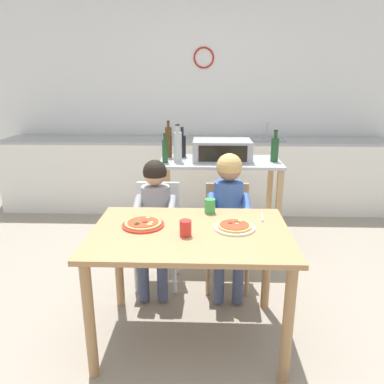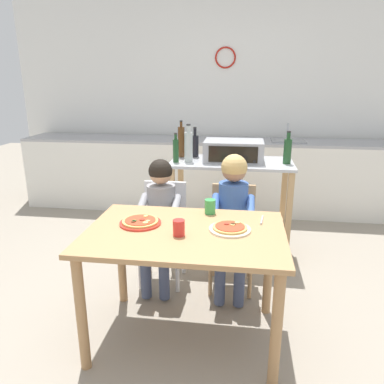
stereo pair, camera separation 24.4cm
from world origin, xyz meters
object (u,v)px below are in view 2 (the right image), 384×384
object	(u,v)px
bottle_squat_spirits	(189,146)
pizza_plate_cream	(230,228)
child_in_grey_shirt	(160,210)
drinking_cup_green	(210,207)
child_in_blue_striped_shirt	(233,209)
drinking_cup_red	(179,228)
toaster_oven	(234,151)
bottle_clear_vinegar	(176,150)
serving_spoon	(262,220)
dining_chair_right	(232,229)
bottle_brown_beer	(288,150)
dining_chair_left	(164,225)
bottle_dark_olive_oil	(195,145)
pizza_plate_red_rimmed	(140,222)
kitchen_island_cart	(231,193)
dining_table	(185,248)

from	to	relation	value
bottle_squat_spirits	pizza_plate_cream	xyz separation A→B (m)	(0.43, -1.17, -0.28)
child_in_grey_shirt	drinking_cup_green	xyz separation A→B (m)	(0.41, -0.28, 0.14)
child_in_blue_striped_shirt	drinking_cup_red	world-z (taller)	child_in_blue_striped_shirt
drinking_cup_green	child_in_grey_shirt	bearing A→B (deg)	145.99
toaster_oven	bottle_clear_vinegar	size ratio (longest dim) A/B	2.02
drinking_cup_red	pizza_plate_cream	bearing A→B (deg)	21.92
serving_spoon	bottle_clear_vinegar	bearing A→B (deg)	127.33
dining_chair_right	drinking_cup_red	xyz separation A→B (m)	(-0.29, -0.78, 0.32)
bottle_brown_beer	dining_chair_left	world-z (taller)	bottle_brown_beer
bottle_dark_olive_oil	child_in_grey_shirt	distance (m)	0.94
child_in_grey_shirt	bottle_clear_vinegar	bearing A→B (deg)	87.84
toaster_oven	drinking_cup_green	xyz separation A→B (m)	(-0.12, -1.00, -0.20)
bottle_squat_spirits	child_in_blue_striped_shirt	bearing A→B (deg)	-55.96
dining_chair_right	bottle_squat_spirits	bearing A→B (deg)	129.69
dining_chair_right	child_in_grey_shirt	world-z (taller)	child_in_grey_shirt
bottle_dark_olive_oil	dining_chair_left	world-z (taller)	bottle_dark_olive_oil
bottle_dark_olive_oil	child_in_blue_striped_shirt	size ratio (longest dim) A/B	0.26
bottle_dark_olive_oil	pizza_plate_cream	xyz separation A→B (m)	(0.40, -1.41, -0.25)
child_in_grey_shirt	drinking_cup_red	xyz separation A→B (m)	(0.27, -0.67, 0.14)
bottle_squat_spirits	bottle_brown_beer	size ratio (longest dim) A/B	1.18
bottle_dark_olive_oil	pizza_plate_red_rimmed	size ratio (longest dim) A/B	1.10
kitchen_island_cart	bottle_dark_olive_oil	bearing A→B (deg)	156.11
dining_chair_left	pizza_plate_cream	distance (m)	0.92
dining_chair_right	drinking_cup_green	distance (m)	0.52
bottle_clear_vinegar	kitchen_island_cart	bearing A→B (deg)	12.69
bottle_squat_spirits	pizza_plate_red_rimmed	world-z (taller)	bottle_squat_spirits
bottle_brown_beer	dining_chair_left	xyz separation A→B (m)	(-1.00, -0.55, -0.54)
dining_chair_right	drinking_cup_red	bearing A→B (deg)	-110.36
pizza_plate_red_rimmed	serving_spoon	distance (m)	0.77
dining_chair_left	drinking_cup_green	distance (m)	0.66
toaster_oven	bottle_dark_olive_oil	size ratio (longest dim) A/B	1.86
kitchen_island_cart	bottle_brown_beer	xyz separation A→B (m)	(0.49, -0.03, 0.42)
drinking_cup_green	toaster_oven	bearing A→B (deg)	83.21
bottle_squat_spirits	drinking_cup_red	size ratio (longest dim) A/B	3.60
bottle_brown_beer	drinking_cup_red	size ratio (longest dim) A/B	3.05
toaster_oven	child_in_blue_striped_shirt	world-z (taller)	child_in_blue_striped_shirt
kitchen_island_cart	dining_table	world-z (taller)	kitchen_island_cart
bottle_dark_olive_oil	drinking_cup_red	distance (m)	1.55
dining_chair_right	drinking_cup_green	xyz separation A→B (m)	(-0.14, -0.39, 0.32)
kitchen_island_cart	pizza_plate_cream	xyz separation A→B (m)	(0.04, -1.25, 0.16)
bottle_brown_beer	drinking_cup_green	world-z (taller)	bottle_brown_beer
kitchen_island_cart	bottle_dark_olive_oil	xyz separation A→B (m)	(-0.36, 0.16, 0.41)
dining_table	drinking_cup_green	xyz separation A→B (m)	(0.12, 0.32, 0.16)
dining_table	pizza_plate_cream	size ratio (longest dim) A/B	4.73
bottle_brown_beer	dining_chair_right	bearing A→B (deg)	-128.47
bottle_dark_olive_oil	pizza_plate_red_rimmed	xyz separation A→B (m)	(-0.16, -1.39, -0.25)
dining_table	pizza_plate_cream	bearing A→B (deg)	9.30
bottle_clear_vinegar	child_in_blue_striped_shirt	xyz separation A→B (m)	(0.54, -0.60, -0.32)
serving_spoon	bottle_dark_olive_oil	bearing A→B (deg)	115.85
dining_table	child_in_blue_striped_shirt	size ratio (longest dim) A/B	1.11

